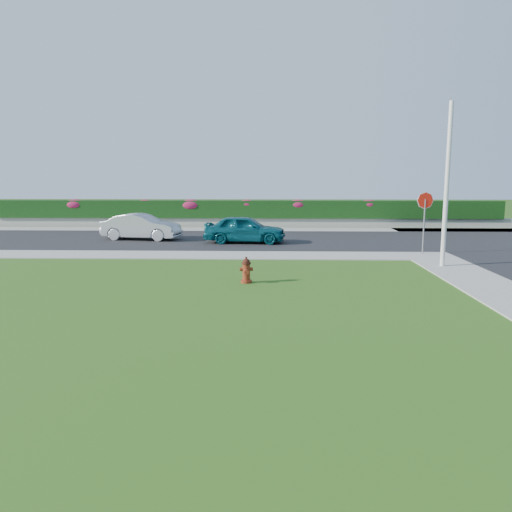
{
  "coord_description": "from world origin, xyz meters",
  "views": [
    {
      "loc": [
        0.61,
        -11.07,
        3.2
      ],
      "look_at": [
        0.16,
        3.32,
        0.9
      ],
      "focal_mm": 35.0,
      "sensor_mm": 36.0,
      "label": 1
    }
  ],
  "objects_px": {
    "fire_hydrant": "(246,271)",
    "stop_sign": "(425,208)",
    "sedan_silver": "(141,227)",
    "sedan_teal": "(245,229)",
    "utility_pole": "(447,186)"
  },
  "relations": [
    {
      "from": "sedan_teal",
      "to": "sedan_silver",
      "type": "relative_size",
      "value": 0.99
    },
    {
      "from": "fire_hydrant",
      "to": "stop_sign",
      "type": "xyz_separation_m",
      "value": [
        7.01,
        5.72,
        1.55
      ]
    },
    {
      "from": "fire_hydrant",
      "to": "stop_sign",
      "type": "bearing_deg",
      "value": 33.49
    },
    {
      "from": "fire_hydrant",
      "to": "sedan_silver",
      "type": "relative_size",
      "value": 0.2
    },
    {
      "from": "fire_hydrant",
      "to": "sedan_teal",
      "type": "relative_size",
      "value": 0.2
    },
    {
      "from": "sedan_teal",
      "to": "sedan_silver",
      "type": "height_order",
      "value": "sedan_teal"
    },
    {
      "from": "sedan_teal",
      "to": "stop_sign",
      "type": "relative_size",
      "value": 1.5
    },
    {
      "from": "sedan_teal",
      "to": "utility_pole",
      "type": "bearing_deg",
      "value": -126.08
    },
    {
      "from": "fire_hydrant",
      "to": "sedan_silver",
      "type": "xyz_separation_m",
      "value": [
        -5.82,
        10.07,
        0.31
      ]
    },
    {
      "from": "fire_hydrant",
      "to": "sedan_silver",
      "type": "bearing_deg",
      "value": 114.31
    },
    {
      "from": "utility_pole",
      "to": "stop_sign",
      "type": "xyz_separation_m",
      "value": [
        0.14,
        2.81,
        -0.95
      ]
    },
    {
      "from": "sedan_silver",
      "to": "utility_pole",
      "type": "relative_size",
      "value": 0.69
    },
    {
      "from": "sedan_silver",
      "to": "stop_sign",
      "type": "xyz_separation_m",
      "value": [
        12.83,
        -4.36,
        1.24
      ]
    },
    {
      "from": "fire_hydrant",
      "to": "sedan_silver",
      "type": "height_order",
      "value": "sedan_silver"
    },
    {
      "from": "sedan_silver",
      "to": "fire_hydrant",
      "type": "bearing_deg",
      "value": -140.92
    }
  ]
}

